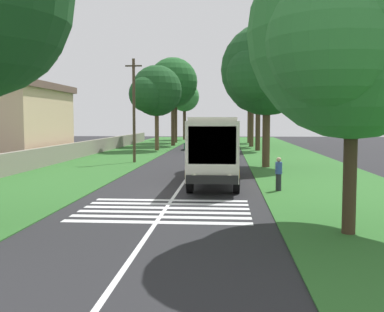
# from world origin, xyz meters

# --- Properties ---
(ground) EXTENTS (160.00, 160.00, 0.00)m
(ground) POSITION_xyz_m (0.00, 0.00, 0.00)
(ground) COLOR #262628
(grass_verge_left) EXTENTS (120.00, 8.00, 0.04)m
(grass_verge_left) POSITION_xyz_m (15.00, 8.20, 0.02)
(grass_verge_left) COLOR #2D6628
(grass_verge_left) RESTS_ON ground
(grass_verge_right) EXTENTS (120.00, 8.00, 0.04)m
(grass_verge_right) POSITION_xyz_m (15.00, -8.20, 0.02)
(grass_verge_right) COLOR #2D6628
(grass_verge_right) RESTS_ON ground
(centre_line) EXTENTS (110.00, 0.16, 0.01)m
(centre_line) POSITION_xyz_m (15.00, 0.00, 0.00)
(centre_line) COLOR silver
(centre_line) RESTS_ON ground
(coach_bus) EXTENTS (11.16, 2.62, 3.73)m
(coach_bus) POSITION_xyz_m (4.17, -1.80, 2.15)
(coach_bus) COLOR silver
(coach_bus) RESTS_ON ground
(zebra_crossing) EXTENTS (4.95, 6.80, 0.01)m
(zebra_crossing) POSITION_xyz_m (-4.31, 0.00, 0.00)
(zebra_crossing) COLOR silver
(zebra_crossing) RESTS_ON ground
(trailing_car_0) EXTENTS (4.30, 1.78, 1.43)m
(trailing_car_0) POSITION_xyz_m (25.07, -2.08, 0.67)
(trailing_car_0) COLOR gold
(trailing_car_0) RESTS_ON ground
(trailing_car_1) EXTENTS (4.30, 1.78, 1.43)m
(trailing_car_1) POSITION_xyz_m (34.05, 1.70, 0.67)
(trailing_car_1) COLOR #145933
(trailing_car_1) RESTS_ON ground
(roadside_tree_left_0) EXTENTS (6.28, 5.32, 10.44)m
(roadside_tree_left_0) POSITION_xyz_m (61.68, 5.31, 7.65)
(roadside_tree_left_0) COLOR #3D2D1E
(roadside_tree_left_0) RESTS_ON grass_verge_left
(roadside_tree_left_2) EXTENTS (7.16, 5.95, 9.96)m
(roadside_tree_left_2) POSITION_xyz_m (31.57, 5.94, 6.85)
(roadside_tree_left_2) COLOR brown
(roadside_tree_left_2) RESTS_ON grass_verge_left
(roadside_tree_left_3) EXTENTS (7.26, 5.72, 11.18)m
(roadside_tree_left_3) POSITION_xyz_m (50.49, 5.73, 8.19)
(roadside_tree_left_3) COLOR #4C3826
(roadside_tree_left_3) RESTS_ON grass_verge_left
(roadside_tree_left_4) EXTENTS (8.46, 6.80, 12.22)m
(roadside_tree_left_4) POSITION_xyz_m (42.08, 5.20, 8.63)
(roadside_tree_left_4) COLOR #4C3826
(roadside_tree_left_4) RESTS_ON grass_verge_left
(roadside_tree_right_0) EXTENTS (6.04, 5.28, 10.31)m
(roadside_tree_right_0) POSITION_xyz_m (50.61, -5.87, 7.55)
(roadside_tree_right_0) COLOR brown
(roadside_tree_right_0) RESTS_ON grass_verge_right
(roadside_tree_right_1) EXTENTS (7.45, 5.93, 11.47)m
(roadside_tree_right_1) POSITION_xyz_m (40.40, -5.58, 8.39)
(roadside_tree_right_1) COLOR #4C3826
(roadside_tree_right_1) RESTS_ON grass_verge_right
(roadside_tree_right_2) EXTENTS (7.67, 6.48, 9.43)m
(roadside_tree_right_2) POSITION_xyz_m (-7.59, -6.19, 6.05)
(roadside_tree_right_2) COLOR #3D2D1E
(roadside_tree_right_2) RESTS_ON grass_verge_right
(roadside_tree_right_3) EXTENTS (5.97, 5.21, 10.59)m
(roadside_tree_right_3) POSITION_xyz_m (32.31, -5.99, 7.86)
(roadside_tree_right_3) COLOR #3D2D1E
(roadside_tree_right_3) RESTS_ON grass_verge_right
(roadside_tree_right_4) EXTENTS (7.90, 6.90, 10.80)m
(roadside_tree_right_4) POSITION_xyz_m (13.01, -5.30, 7.22)
(roadside_tree_right_4) COLOR #4C3826
(roadside_tree_right_4) RESTS_ON grass_verge_right
(utility_pole) EXTENTS (0.24, 1.40, 8.67)m
(utility_pole) POSITION_xyz_m (16.09, 5.32, 4.52)
(utility_pole) COLOR #473828
(utility_pole) RESTS_ON grass_verge_left
(roadside_wall) EXTENTS (70.00, 0.40, 1.46)m
(roadside_wall) POSITION_xyz_m (20.00, 11.60, 0.77)
(roadside_wall) COLOR gray
(roadside_wall) RESTS_ON grass_verge_left
(roadside_building) EXTENTS (11.76, 9.28, 6.74)m
(roadside_building) POSITION_xyz_m (16.20, 16.78, 3.40)
(roadside_building) COLOR beige
(roadside_building) RESTS_ON ground
(pedestrian) EXTENTS (0.34, 0.34, 1.69)m
(pedestrian) POSITION_xyz_m (0.95, -5.09, 0.91)
(pedestrian) COLOR #26262D
(pedestrian) RESTS_ON grass_verge_right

